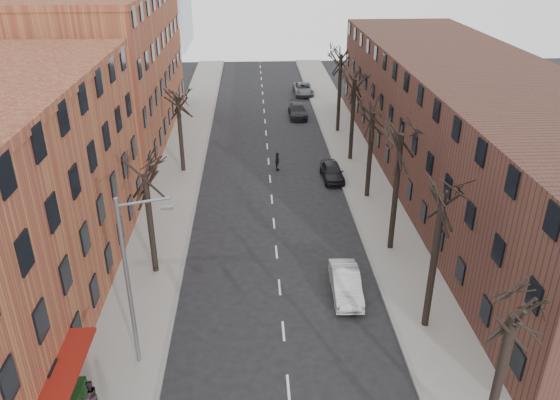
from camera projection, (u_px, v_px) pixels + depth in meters
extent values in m
cube|color=gray|center=(180.00, 167.00, 49.17)|extent=(4.00, 90.00, 0.15)
cube|color=gray|center=(356.00, 163.00, 49.92)|extent=(4.00, 90.00, 0.15)
cube|color=brown|center=(103.00, 68.00, 53.83)|extent=(12.00, 28.00, 14.00)
cube|color=#472B21|center=(470.00, 128.00, 43.64)|extent=(12.00, 50.00, 10.00)
cylinder|color=slate|center=(129.00, 287.00, 24.84)|extent=(0.20, 0.20, 9.00)
cylinder|color=slate|center=(142.00, 202.00, 23.00)|extent=(2.39, 0.12, 0.46)
cube|color=slate|center=(167.00, 208.00, 23.18)|extent=(0.50, 0.22, 0.14)
imported|color=#B5B6BD|center=(346.00, 284.00, 31.57)|extent=(1.70, 4.56, 1.49)
imported|color=black|center=(332.00, 171.00, 46.51)|extent=(1.87, 4.31, 1.45)
imported|color=black|center=(298.00, 111.00, 62.47)|extent=(2.04, 4.94, 1.43)
imported|color=slate|center=(303.00, 89.00, 71.14)|extent=(2.53, 5.25, 1.44)
imported|color=black|center=(90.00, 396.00, 23.70)|extent=(0.94, 0.94, 1.54)
imported|color=black|center=(277.00, 161.00, 48.24)|extent=(0.42, 0.98, 1.67)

